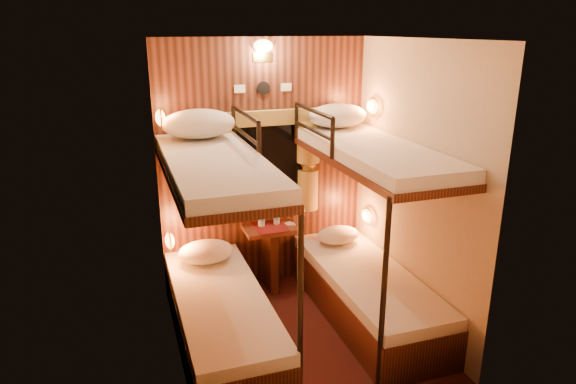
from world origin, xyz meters
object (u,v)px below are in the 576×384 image
object	(u,v)px
bunk_right	(368,260)
table	(270,249)
bottle_right	(276,215)
bunk_left	(220,282)
bottle_left	(261,216)

from	to	relation	value
bunk_right	table	bearing A→B (deg)	129.67
bottle_right	bunk_right	bearing A→B (deg)	-55.81
bunk_right	bunk_left	bearing A→B (deg)	180.00
bottle_left	bottle_right	size ratio (longest dim) A/B	1.10
bunk_right	table	xyz separation A→B (m)	(-0.65, 0.78, -0.14)
bunk_left	bunk_right	bearing A→B (deg)	0.00
bunk_left	table	world-z (taller)	bunk_left
bunk_left	bottle_right	xyz separation A→B (m)	(0.73, 0.83, 0.19)
table	bunk_left	bearing A→B (deg)	-129.67
bottle_left	bunk_left	bearing A→B (deg)	-124.79
table	bottle_left	xyz separation A→B (m)	(-0.07, 0.05, 0.34)
bunk_right	bottle_left	xyz separation A→B (m)	(-0.72, 0.83, 0.20)
bunk_right	bottle_left	distance (m)	1.12
bottle_right	bunk_left	bearing A→B (deg)	-131.24
bunk_left	bottle_right	bearing A→B (deg)	48.76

